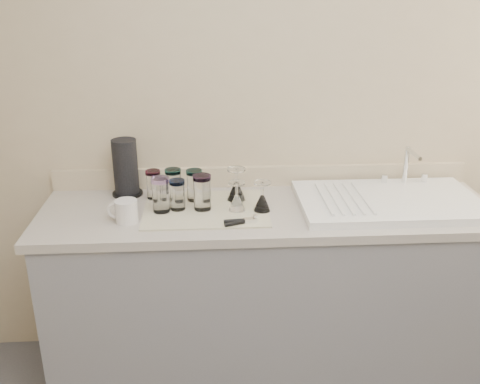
{
  "coord_description": "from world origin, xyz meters",
  "views": [
    {
      "loc": [
        -0.27,
        -1.01,
        1.85
      ],
      "look_at": [
        -0.13,
        1.15,
        1.0
      ],
      "focal_mm": 40.0,
      "sensor_mm": 36.0,
      "label": 1
    }
  ],
  "objects": [
    {
      "name": "tumbler_cyan",
      "position": [
        -0.43,
        1.31,
        0.98
      ],
      "size": [
        0.07,
        0.07,
        0.15
      ],
      "color": "white",
      "rests_on": "dish_towel"
    },
    {
      "name": "tumbler_purple",
      "position": [
        -0.34,
        1.3,
        0.98
      ],
      "size": [
        0.07,
        0.07,
        0.15
      ],
      "color": "white",
      "rests_on": "dish_towel"
    },
    {
      "name": "goblet_front_left",
      "position": [
        -0.15,
        1.17,
        0.95
      ],
      "size": [
        0.07,
        0.07,
        0.13
      ],
      "color": "white",
      "rests_on": "dish_towel"
    },
    {
      "name": "goblet_front_right",
      "position": [
        -0.04,
        1.16,
        0.95
      ],
      "size": [
        0.07,
        0.07,
        0.13
      ],
      "color": "white",
      "rests_on": "dish_towel"
    },
    {
      "name": "tumbler_blue",
      "position": [
        -0.41,
        1.19,
        0.98
      ],
      "size": [
        0.07,
        0.07,
        0.14
      ],
      "color": "white",
      "rests_on": "dish_towel"
    },
    {
      "name": "dish_towel",
      "position": [
        -0.29,
        1.19,
        0.9
      ],
      "size": [
        0.55,
        0.42,
        0.01
      ],
      "primitive_type": "cube",
      "color": "beige",
      "rests_on": "counter_unit"
    },
    {
      "name": "paper_towel_roll",
      "position": [
        -0.66,
        1.41,
        1.03
      ],
      "size": [
        0.14,
        0.14,
        0.27
      ],
      "color": "black",
      "rests_on": "counter_unit"
    },
    {
      "name": "sink_unit",
      "position": [
        0.55,
        1.2,
        0.92
      ],
      "size": [
        0.82,
        0.5,
        0.22
      ],
      "color": "white",
      "rests_on": "counter_unit"
    },
    {
      "name": "room_envelope",
      "position": [
        0.0,
        0.0,
        1.56
      ],
      "size": [
        3.54,
        3.5,
        2.52
      ],
      "color": "#55555A",
      "rests_on": "ground"
    },
    {
      "name": "counter_unit",
      "position": [
        0.0,
        1.2,
        0.45
      ],
      "size": [
        2.06,
        0.62,
        0.9
      ],
      "color": "slate",
      "rests_on": "ground"
    },
    {
      "name": "tumbler_lavender",
      "position": [
        -0.3,
        1.19,
        0.99
      ],
      "size": [
        0.08,
        0.08,
        0.16
      ],
      "color": "white",
      "rests_on": "dish_towel"
    },
    {
      "name": "goblet_back_left",
      "position": [
        -0.14,
        1.29,
        0.96
      ],
      "size": [
        0.08,
        0.08,
        0.15
      ],
      "color": "white",
      "rests_on": "dish_towel"
    },
    {
      "name": "can_opener",
      "position": [
        -0.14,
        1.02,
        0.92
      ],
      "size": [
        0.14,
        0.07,
        0.02
      ],
      "color": "silver",
      "rests_on": "dish_towel"
    },
    {
      "name": "tumbler_magenta",
      "position": [
        -0.48,
        1.17,
        0.99
      ],
      "size": [
        0.08,
        0.08,
        0.16
      ],
      "color": "white",
      "rests_on": "dish_towel"
    },
    {
      "name": "white_mug",
      "position": [
        -0.62,
        1.09,
        0.95
      ],
      "size": [
        0.14,
        0.11,
        0.1
      ],
      "color": "silver",
      "rests_on": "counter_unit"
    },
    {
      "name": "tumbler_teal",
      "position": [
        -0.53,
        1.33,
        0.98
      ],
      "size": [
        0.07,
        0.07,
        0.14
      ],
      "color": "white",
      "rests_on": "dish_towel"
    }
  ]
}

